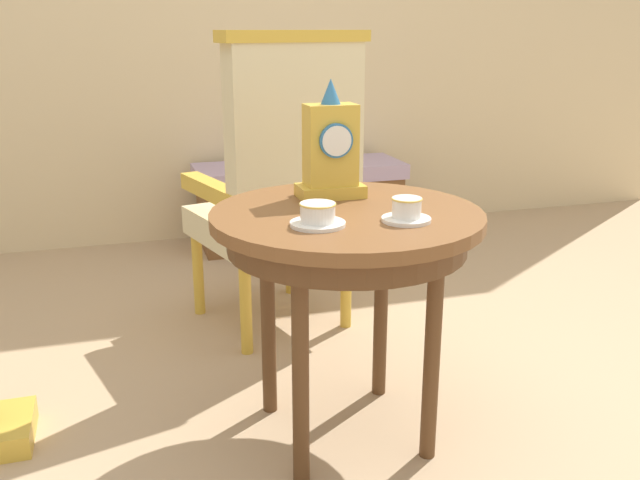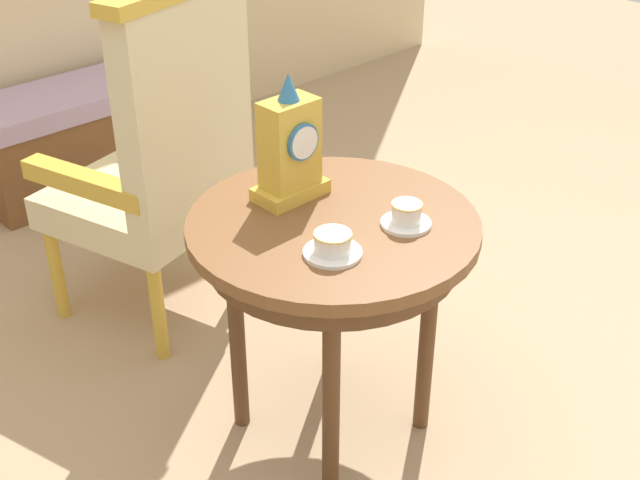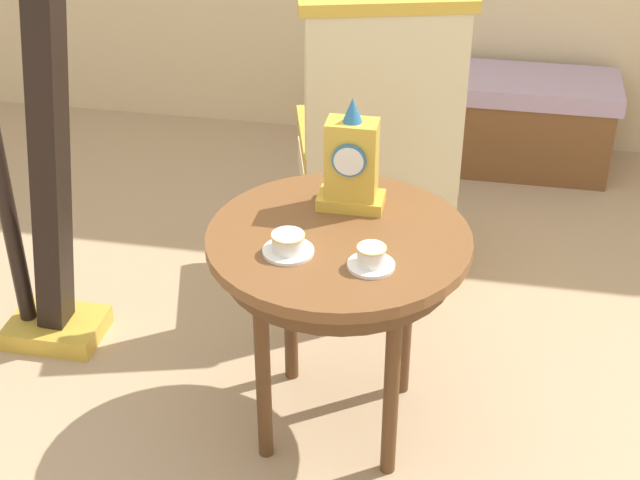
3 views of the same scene
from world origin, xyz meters
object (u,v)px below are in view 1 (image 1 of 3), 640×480
side_table (346,238)px  teacup_left (318,215)px  mantel_clock (331,151)px  window_bench (300,203)px  teacup_right (407,211)px  armchair (281,183)px

side_table → teacup_left: teacup_left is taller
teacup_left → side_table: bearing=45.0°
mantel_clock → window_bench: 1.85m
window_bench → teacup_left: bearing=-104.1°
teacup_left → mantel_clock: bearing=66.2°
side_table → teacup_right: size_ratio=5.87×
teacup_right → armchair: armchair is taller
teacup_left → teacup_right: size_ratio=1.10×
teacup_left → armchair: 0.90m
teacup_right → window_bench: (0.28, 2.02, -0.48)m
window_bench → mantel_clock: bearing=-102.4°
side_table → mantel_clock: 0.27m
side_table → teacup_right: bearing=-52.8°
side_table → window_bench: (0.38, 1.88, -0.38)m
armchair → teacup_left: bearing=-98.1°
window_bench → armchair: bearing=-108.7°
teacup_left → armchair: size_ratio=0.12×
teacup_right → window_bench: 2.10m
teacup_left → window_bench: teacup_left is taller
teacup_right → window_bench: size_ratio=0.11×
armchair → side_table: bearing=-90.6°
teacup_left → window_bench: bearing=75.9°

